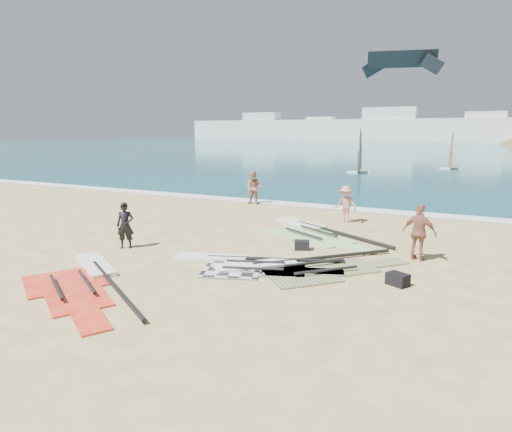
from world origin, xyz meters
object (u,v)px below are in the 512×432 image
at_px(gear_bag_far, 398,279).
at_px(beachgoer_left, 254,188).
at_px(rig_orange, 299,267).
at_px(person_wetsuit, 125,225).
at_px(rig_grey, 242,264).
at_px(gear_bag_near, 302,245).
at_px(beachgoer_back, 419,233).
at_px(rig_red, 86,280).
at_px(rig_green, 311,231).
at_px(beachgoer_mid, 346,204).

xyz_separation_m(gear_bag_far, beachgoer_left, (-9.27, 9.89, 0.77)).
distance_m(rig_orange, person_wetsuit, 6.45).
height_order(rig_grey, gear_bag_near, gear_bag_near).
bearing_deg(beachgoer_back, rig_red, 52.51).
xyz_separation_m(rig_green, beachgoer_mid, (0.79, 2.43, 0.80)).
xyz_separation_m(rig_grey, rig_green, (0.51, 5.22, 0.00)).
xyz_separation_m(gear_bag_far, beachgoer_mid, (-3.34, 7.34, 0.68)).
bearing_deg(rig_red, beachgoer_back, 68.95).
distance_m(person_wetsuit, beachgoer_left, 10.27).
bearing_deg(rig_grey, gear_bag_near, 47.92).
height_order(rig_orange, beachgoer_back, beachgoer_back).
height_order(rig_green, gear_bag_far, gear_bag_far).
xyz_separation_m(rig_red, beachgoer_left, (-1.40, 13.41, 0.89)).
bearing_deg(beachgoer_mid, rig_red, -99.86).
distance_m(beachgoer_left, beachgoer_back, 11.95).
height_order(beachgoer_left, beachgoer_back, beachgoer_left).
relative_size(rig_green, gear_bag_far, 10.43).
distance_m(rig_grey, beachgoer_back, 5.79).
distance_m(person_wetsuit, beachgoer_mid, 9.74).
relative_size(rig_grey, gear_bag_far, 9.92).
height_order(rig_orange, rig_red, same).
relative_size(rig_orange, gear_bag_near, 10.42).
distance_m(rig_green, person_wetsuit, 7.42).
distance_m(gear_bag_far, person_wetsuit, 9.32).
xyz_separation_m(rig_grey, rig_red, (-3.23, -3.19, 0.00)).
bearing_deg(beachgoer_back, rig_grey, 46.66).
height_order(rig_green, beachgoer_back, beachgoer_back).
xyz_separation_m(gear_bag_near, person_wetsuit, (-5.73, -2.56, 0.66)).
bearing_deg(rig_red, rig_orange, 68.24).
xyz_separation_m(rig_red, gear_bag_near, (4.31, 5.70, 0.11)).
distance_m(rig_grey, rig_orange, 1.79).
height_order(rig_grey, beachgoer_left, beachgoer_left).
relative_size(gear_bag_near, beachgoer_mid, 0.30).
xyz_separation_m(rig_grey, beachgoer_left, (-4.63, 10.21, 0.89)).
xyz_separation_m(rig_red, beachgoer_mid, (4.53, 10.85, 0.80)).
xyz_separation_m(gear_bag_near, beachgoer_mid, (0.22, 5.14, 0.69)).
relative_size(rig_red, gear_bag_far, 9.67).
bearing_deg(beachgoer_back, beachgoer_left, -21.97).
height_order(rig_red, gear_bag_near, gear_bag_near).
distance_m(beachgoer_mid, beachgoer_back, 5.89).
bearing_deg(gear_bag_near, rig_red, -127.05).
bearing_deg(beachgoer_mid, gear_bag_far, -52.70).
relative_size(rig_grey, beachgoer_mid, 3.25).
xyz_separation_m(rig_green, beachgoer_left, (-5.14, 4.99, 0.89)).
bearing_deg(rig_red, person_wetsuit, 146.01).
distance_m(rig_red, person_wetsuit, 3.53).
bearing_deg(rig_green, rig_grey, -65.80).
bearing_deg(beachgoer_left, gear_bag_far, -49.58).
relative_size(rig_grey, rig_green, 0.95).
xyz_separation_m(rig_grey, gear_bag_far, (4.64, 0.32, 0.12)).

